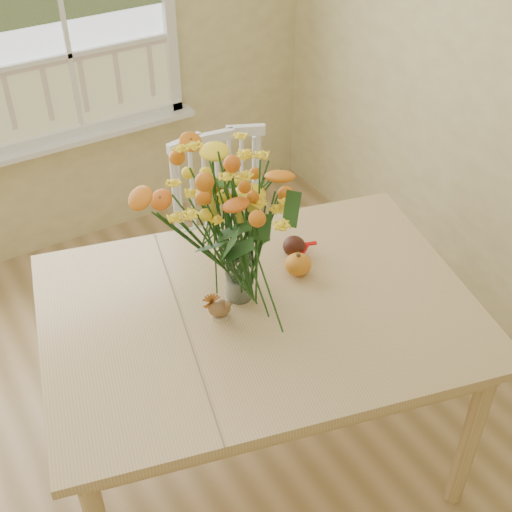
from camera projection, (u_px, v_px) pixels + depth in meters
dining_table at (259, 325)px, 2.55m from camera, size 1.78×1.46×0.84m
windsor_chair at (227, 229)px, 3.33m from camera, size 0.52×0.50×1.02m
flower_vase at (238, 223)px, 2.33m from camera, size 0.47×0.47×0.55m
pumpkin at (298, 265)px, 2.62m from camera, size 0.10×0.10×0.08m
turkey_figurine at (220, 308)px, 2.42m from camera, size 0.09×0.08×0.10m
dark_gourd at (294, 247)px, 2.71m from camera, size 0.12×0.09×0.08m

